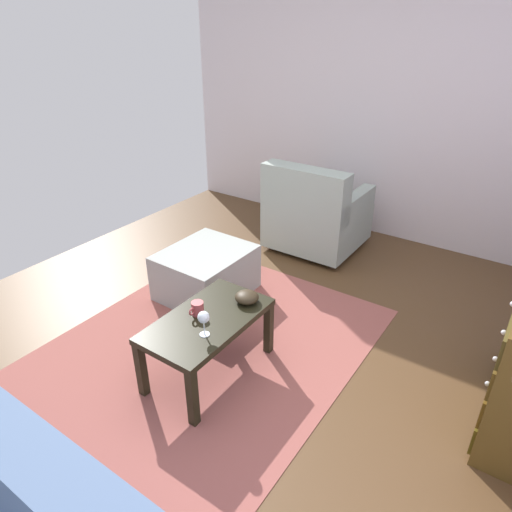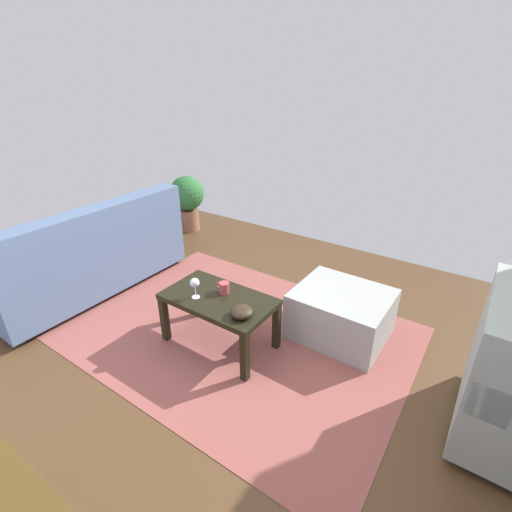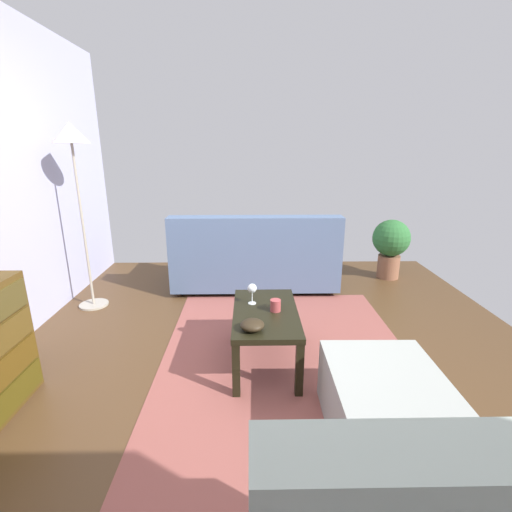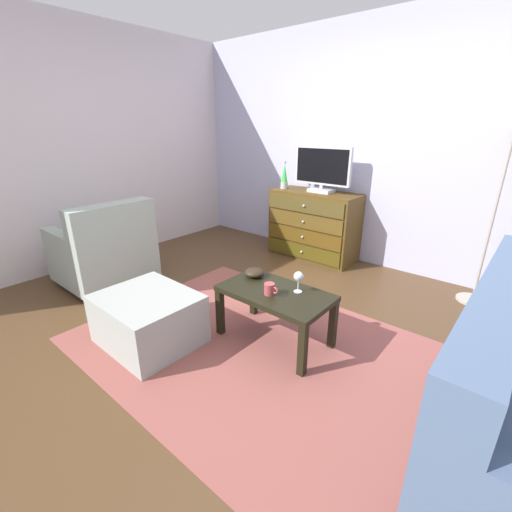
# 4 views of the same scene
# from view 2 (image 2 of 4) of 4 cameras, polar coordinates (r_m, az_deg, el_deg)

# --- Properties ---
(ground_plane) EXTENTS (5.43, 4.54, 0.05)m
(ground_plane) POSITION_cam_2_polar(r_m,az_deg,el_deg) (2.86, -1.93, -15.55)
(ground_plane) COLOR #4F361F
(area_rug) EXTENTS (2.60, 1.90, 0.01)m
(area_rug) POSITION_cam_2_polar(r_m,az_deg,el_deg) (3.06, -2.79, -11.67)
(area_rug) COLOR #904C44
(area_rug) RESTS_ON ground_plane
(coffee_table) EXTENTS (0.82, 0.46, 0.42)m
(coffee_table) POSITION_cam_2_polar(r_m,az_deg,el_deg) (2.76, -5.72, -7.36)
(coffee_table) COLOR black
(coffee_table) RESTS_ON ground_plane
(wine_glass) EXTENTS (0.07, 0.07, 0.16)m
(wine_glass) POSITION_cam_2_polar(r_m,az_deg,el_deg) (2.69, -9.37, -4.18)
(wine_glass) COLOR silver
(wine_glass) RESTS_ON coffee_table
(mug) EXTENTS (0.11, 0.08, 0.09)m
(mug) POSITION_cam_2_polar(r_m,az_deg,el_deg) (2.76, -4.94, -4.86)
(mug) COLOR #A84244
(mug) RESTS_ON coffee_table
(bowl_decorative) EXTENTS (0.15, 0.15, 0.07)m
(bowl_decorative) POSITION_cam_2_polar(r_m,az_deg,el_deg) (2.50, -2.24, -8.55)
(bowl_decorative) COLOR black
(bowl_decorative) RESTS_ON coffee_table
(couch_large) EXTENTS (0.85, 1.81, 0.86)m
(couch_large) POSITION_cam_2_polar(r_m,az_deg,el_deg) (3.83, -24.50, -0.12)
(couch_large) COLOR #332319
(couch_large) RESTS_ON ground_plane
(ottoman) EXTENTS (0.71, 0.61, 0.38)m
(ottoman) POSITION_cam_2_polar(r_m,az_deg,el_deg) (3.01, 12.89, -8.63)
(ottoman) COLOR #9CA29B
(ottoman) RESTS_ON ground_plane
(potted_plant) EXTENTS (0.44, 0.44, 0.72)m
(potted_plant) POSITION_cam_2_polar(r_m,az_deg,el_deg) (4.94, -10.48, 8.71)
(potted_plant) COLOR brown
(potted_plant) RESTS_ON ground_plane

